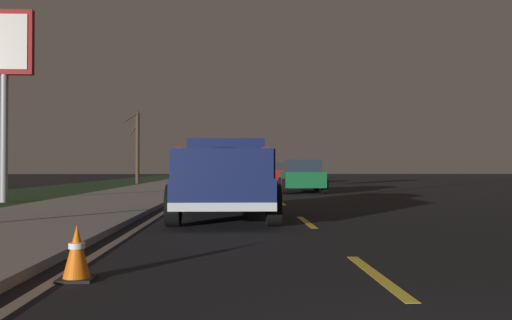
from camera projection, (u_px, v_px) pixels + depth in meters
ground at (263, 189)px, 29.02m from camera, size 144.00×144.00×0.00m
sidewalk_shoulder at (158, 188)px, 28.80m from camera, size 108.00×4.00×0.12m
grass_verge at (64, 190)px, 28.60m from camera, size 108.00×6.00×0.01m
lane_markings at (217, 188)px, 30.64m from camera, size 108.00×3.54×0.01m
pickup_truck at (226, 176)px, 12.53m from camera, size 5.43×2.30×1.87m
sedan_red at (280, 173)px, 40.24m from camera, size 4.41×2.03×1.54m
sedan_green at (302, 176)px, 25.42m from camera, size 4.45×2.10×1.54m
gas_price_sign at (5, 58)px, 18.08m from camera, size 0.27×1.90×6.52m
bare_tree_far at (137, 146)px, 39.59m from camera, size 1.33×1.11×5.48m
traffic_cone_near at (77, 253)px, 5.54m from camera, size 0.36×0.36×0.58m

